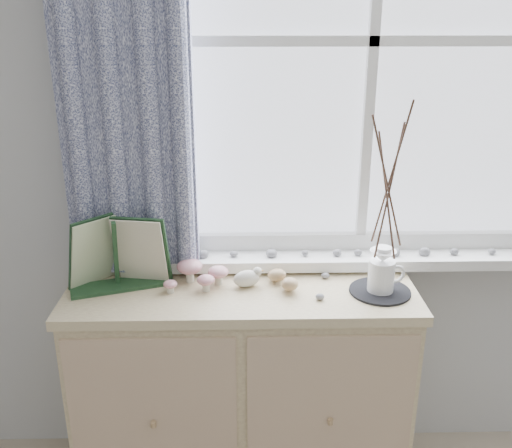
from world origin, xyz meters
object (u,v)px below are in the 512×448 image
object	(u,v)px
botanical_book	(115,255)
sideboard	(242,390)
twig_pitcher	(389,183)
toadstool_cluster	(198,272)

from	to	relation	value
botanical_book	sideboard	bearing A→B (deg)	-16.04
sideboard	twig_pitcher	bearing A→B (deg)	-5.66
sideboard	toadstool_cluster	bearing A→B (deg)	170.48
sideboard	toadstool_cluster	world-z (taller)	toadstool_cluster
sideboard	botanical_book	size ratio (longest dim) A/B	3.16
botanical_book	twig_pitcher	distance (m)	0.93
botanical_book	twig_pitcher	xyz separation A→B (m)	(0.89, -0.03, 0.25)
toadstool_cluster	twig_pitcher	world-z (taller)	twig_pitcher
toadstool_cluster	twig_pitcher	distance (m)	0.71
twig_pitcher	sideboard	bearing A→B (deg)	163.69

